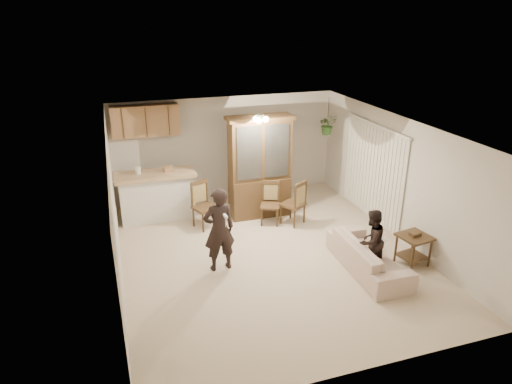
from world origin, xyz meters
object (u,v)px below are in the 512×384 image
object	(u,v)px
chair_hutch_right	(293,211)
side_table	(413,249)
adult	(219,224)
child	(372,237)
china_hutch	(260,168)
chair_hutch_left	(270,212)
chair_bar	(205,215)
sofa	(369,251)

from	to	relation	value
chair_hutch_right	side_table	bearing A→B (deg)	89.88
adult	side_table	xyz separation A→B (m)	(3.44, -0.94, -0.60)
child	chair_hutch_right	xyz separation A→B (m)	(-0.59, 2.24, -0.39)
side_table	adult	bearing A→B (deg)	164.72
child	china_hutch	world-z (taller)	china_hutch
child	chair_hutch_right	size ratio (longest dim) A/B	1.33
china_hutch	chair_hutch_left	world-z (taller)	china_hutch
adult	chair_bar	bearing A→B (deg)	-98.58
side_table	chair_hutch_right	world-z (taller)	chair_hutch_right
sofa	chair_hutch_right	xyz separation A→B (m)	(-0.58, 2.22, -0.08)
sofa	china_hutch	distance (m)	3.20
china_hutch	chair_hutch_left	xyz separation A→B (m)	(0.07, -0.52, -0.87)
sofa	chair_hutch_left	bearing A→B (deg)	25.27
sofa	adult	size ratio (longest dim) A/B	1.04
adult	china_hutch	bearing A→B (deg)	-130.28
chair_hutch_left	chair_hutch_right	bearing A→B (deg)	4.46
adult	side_table	bearing A→B (deg)	159.45
adult	child	xyz separation A→B (m)	(2.57, -0.87, -0.22)
chair_hutch_left	child	bearing A→B (deg)	-43.23
chair_hutch_right	child	bearing A→B (deg)	72.32
child	chair_hutch_right	bearing A→B (deg)	-96.37
chair_hutch_left	adult	bearing A→B (deg)	-111.84
child	chair_hutch_left	world-z (taller)	child
adult	chair_hutch_right	world-z (taller)	adult
child	side_table	xyz separation A→B (m)	(0.87, -0.07, -0.37)
adult	chair_bar	xyz separation A→B (m)	(0.10, 1.77, -0.61)
side_table	chair_hutch_right	xyz separation A→B (m)	(-1.46, 2.30, -0.02)
sofa	side_table	xyz separation A→B (m)	(0.88, -0.08, -0.06)
china_hutch	child	bearing A→B (deg)	-68.06
side_table	chair_hutch_left	size ratio (longest dim) A/B	0.70
sofa	side_table	world-z (taller)	sofa
chair_hutch_right	chair_hutch_left	bearing A→B (deg)	-50.82
sofa	china_hutch	xyz separation A→B (m)	(-1.13, 2.89, 0.77)
child	chair_hutch_right	world-z (taller)	child
sofa	chair_bar	xyz separation A→B (m)	(-2.45, 2.62, -0.08)
side_table	chair_hutch_left	distance (m)	3.13
child	china_hutch	xyz separation A→B (m)	(-1.14, 2.91, 0.46)
side_table	chair_bar	size ratio (longest dim) A/B	0.64
child	chair_bar	bearing A→B (deg)	-68.17
child	chair_hutch_left	xyz separation A→B (m)	(-1.07, 2.40, -0.41)
sofa	child	bearing A→B (deg)	-145.01
sofa	china_hutch	world-z (taller)	china_hutch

